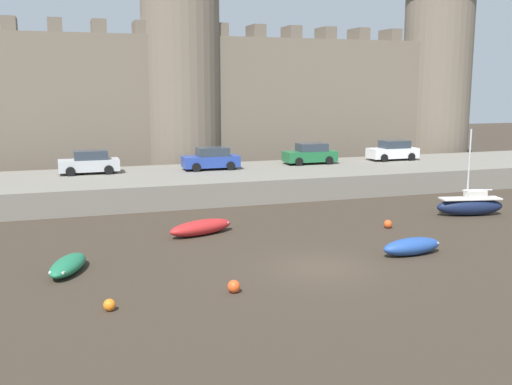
% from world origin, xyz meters
% --- Properties ---
extents(ground_plane, '(160.00, 160.00, 0.00)m').
position_xyz_m(ground_plane, '(0.00, 0.00, 0.00)').
color(ground_plane, '#382D23').
extents(quay_road, '(62.80, 10.00, 1.57)m').
position_xyz_m(quay_road, '(0.00, 18.65, 0.79)').
color(quay_road, slate).
rests_on(quay_road, ground).
extents(castle, '(58.16, 7.36, 20.22)m').
position_xyz_m(castle, '(-0.00, 28.76, 7.56)').
color(castle, '#706354').
rests_on(castle, ground).
extents(rowboat_midflat_right, '(3.14, 1.33, 0.79)m').
position_xyz_m(rowboat_midflat_right, '(4.82, 0.49, 0.41)').
color(rowboat_midflat_right, '#234793').
rests_on(rowboat_midflat_right, ground).
extents(rowboat_foreground_left, '(2.12, 3.27, 0.63)m').
position_xyz_m(rowboat_foreground_left, '(-10.18, 2.68, 0.33)').
color(rowboat_foreground_left, '#1E6B47').
rests_on(rowboat_foreground_left, ground).
extents(sailboat_foreground_centre, '(4.24, 1.95, 5.15)m').
position_xyz_m(sailboat_foreground_centre, '(12.84, 6.74, 0.63)').
color(sailboat_foreground_centre, '#141E3D').
rests_on(sailboat_foreground_centre, ground).
extents(rowboat_midflat_left, '(3.86, 2.33, 0.78)m').
position_xyz_m(rowboat_midflat_left, '(-3.48, 7.19, 0.41)').
color(rowboat_midflat_left, red).
rests_on(rowboat_midflat_left, ground).
extents(mooring_buoy_mid_mud, '(0.42, 0.42, 0.42)m').
position_xyz_m(mooring_buoy_mid_mud, '(-8.92, -2.26, 0.21)').
color(mooring_buoy_mid_mud, orange).
rests_on(mooring_buoy_mid_mud, ground).
extents(mooring_buoy_off_centre, '(0.46, 0.46, 0.46)m').
position_xyz_m(mooring_buoy_off_centre, '(6.50, 5.41, 0.23)').
color(mooring_buoy_off_centre, '#E04C1E').
rests_on(mooring_buoy_off_centre, ground).
extents(mooring_buoy_near_channel, '(0.49, 0.49, 0.49)m').
position_xyz_m(mooring_buoy_near_channel, '(-4.34, -1.84, 0.24)').
color(mooring_buoy_near_channel, '#E04C1E').
rests_on(mooring_buoy_near_channel, ground).
extents(car_quay_east, '(4.11, 1.89, 1.62)m').
position_xyz_m(car_quay_east, '(-8.27, 20.59, 2.35)').
color(car_quay_east, '#B2B5B7').
rests_on(car_quay_east, quay_road).
extents(car_quay_centre_west, '(4.11, 1.89, 1.62)m').
position_xyz_m(car_quay_centre_west, '(8.51, 20.66, 2.35)').
color(car_quay_centre_west, '#1E6638').
rests_on(car_quay_centre_west, quay_road).
extents(car_quay_west, '(4.11, 1.89, 1.62)m').
position_xyz_m(car_quay_west, '(15.94, 20.71, 2.35)').
color(car_quay_west, silver).
rests_on(car_quay_west, quay_road).
extents(car_quay_centre_east, '(4.11, 1.89, 1.62)m').
position_xyz_m(car_quay_centre_east, '(0.31, 19.96, 2.35)').
color(car_quay_centre_east, '#263F99').
rests_on(car_quay_centre_east, quay_road).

